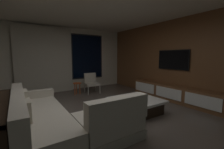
# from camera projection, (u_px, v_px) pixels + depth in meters

# --- Properties ---
(floor) EXTENTS (9.20, 9.20, 0.00)m
(floor) POSITION_uv_depth(u_px,v_px,m) (100.00, 121.00, 3.33)
(floor) COLOR #564C44
(back_wall_with_window) EXTENTS (6.60, 0.30, 2.70)m
(back_wall_with_window) POSITION_uv_depth(u_px,v_px,m) (57.00, 59.00, 6.13)
(back_wall_with_window) COLOR beige
(back_wall_with_window) RESTS_ON floor
(media_wall) EXTENTS (0.12, 7.80, 2.70)m
(media_wall) POSITION_uv_depth(u_px,v_px,m) (182.00, 60.00, 4.82)
(media_wall) COLOR brown
(media_wall) RESTS_ON floor
(sectional_couch) EXTENTS (1.98, 2.50, 0.82)m
(sectional_couch) POSITION_uv_depth(u_px,v_px,m) (57.00, 120.00, 2.74)
(sectional_couch) COLOR #A49C8C
(sectional_couch) RESTS_ON floor
(coffee_table) EXTENTS (1.16, 1.16, 0.36)m
(coffee_table) POSITION_uv_depth(u_px,v_px,m) (136.00, 105.00, 3.86)
(coffee_table) COLOR black
(coffee_table) RESTS_ON floor
(book_stack_on_coffee_table) EXTENTS (0.26, 0.16, 0.04)m
(book_stack_on_coffee_table) POSITION_uv_depth(u_px,v_px,m) (136.00, 96.00, 4.04)
(book_stack_on_coffee_table) COLOR #45409A
(book_stack_on_coffee_table) RESTS_ON coffee_table
(accent_chair_near_window) EXTENTS (0.60, 0.62, 0.78)m
(accent_chair_near_window) POSITION_uv_depth(u_px,v_px,m) (91.00, 82.00, 5.99)
(accent_chair_near_window) COLOR #B2ADA0
(accent_chair_near_window) RESTS_ON floor
(side_stool) EXTENTS (0.32, 0.32, 0.46)m
(side_stool) POSITION_uv_depth(u_px,v_px,m) (77.00, 85.00, 5.63)
(side_stool) COLOR #BF4C1E
(side_stool) RESTS_ON floor
(media_console) EXTENTS (0.46, 3.10, 0.52)m
(media_console) POSITION_uv_depth(u_px,v_px,m) (173.00, 93.00, 4.84)
(media_console) COLOR brown
(media_console) RESTS_ON floor
(mounted_tv) EXTENTS (0.05, 1.14, 0.66)m
(mounted_tv) POSITION_uv_depth(u_px,v_px,m) (173.00, 60.00, 4.97)
(mounted_tv) COLOR black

